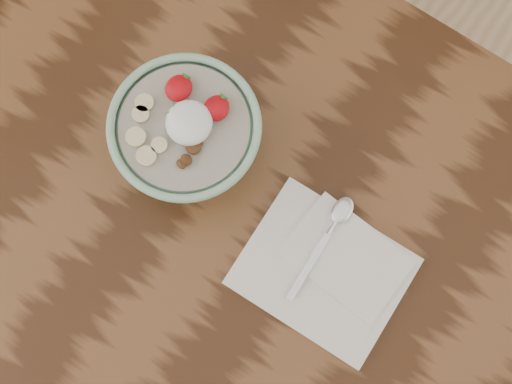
{
  "coord_description": "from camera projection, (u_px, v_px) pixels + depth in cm",
  "views": [
    {
      "loc": [
        3.9,
        -12.39,
        179.59
      ],
      "look_at": [
        -6.83,
        3.69,
        87.5
      ],
      "focal_mm": 50.0,
      "sensor_mm": 36.0,
      "label": 1
    }
  ],
  "objects": [
    {
      "name": "table",
      "position": [
        279.0,
        262.0,
        1.14
      ],
      "size": [
        160.0,
        90.0,
        75.0
      ],
      "color": "#361D0D",
      "rests_on": "ground"
    },
    {
      "name": "breakfast_bowl",
      "position": [
        187.0,
        135.0,
        1.01
      ],
      "size": [
        21.32,
        21.32,
        14.52
      ],
      "rotation": [
        0.0,
        0.0,
        -0.14
      ],
      "color": "#89B897",
      "rests_on": "table"
    },
    {
      "name": "napkin",
      "position": [
        328.0,
        268.0,
        1.04
      ],
      "size": [
        23.58,
        19.64,
        1.43
      ],
      "rotation": [
        0.0,
        0.0,
        0.02
      ],
      "color": "white",
      "rests_on": "table"
    },
    {
      "name": "spoon",
      "position": [
        334.0,
        224.0,
        1.04
      ],
      "size": [
        3.09,
        17.5,
        0.91
      ],
      "rotation": [
        0.0,
        0.0,
        0.04
      ],
      "color": "silver",
      "rests_on": "napkin"
    }
  ]
}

